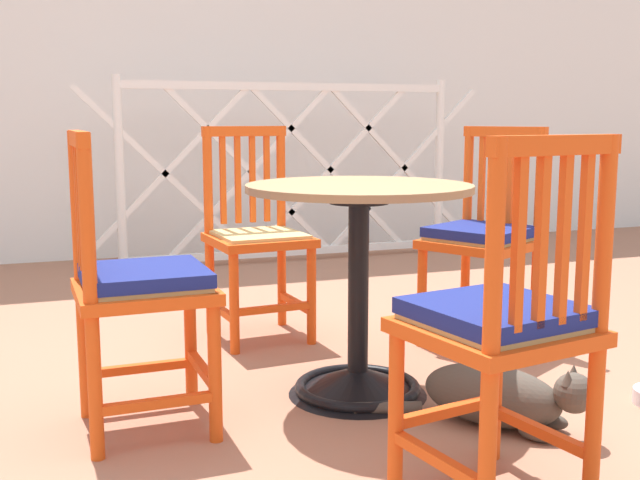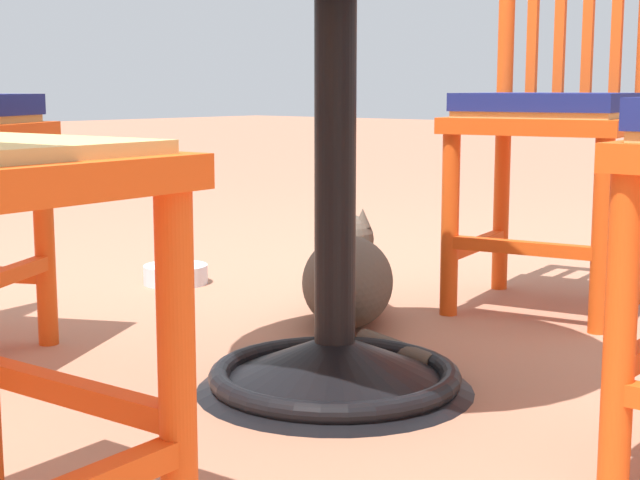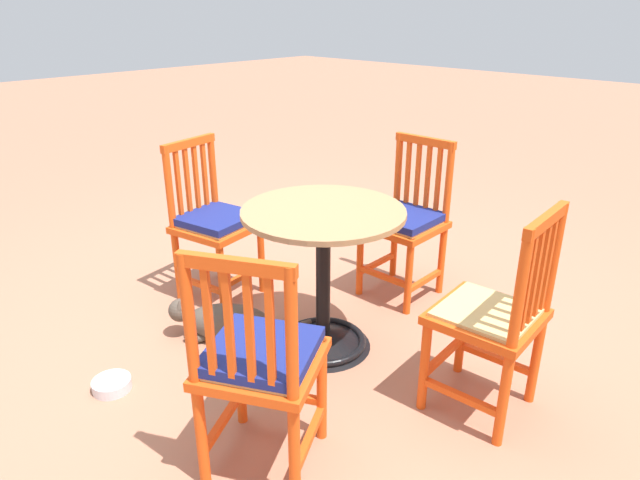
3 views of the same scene
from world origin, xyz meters
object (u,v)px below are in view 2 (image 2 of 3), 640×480
at_px(orange_chair_facing_out, 553,118).
at_px(pet_water_bowl, 176,274).
at_px(tabby_cat, 349,277).
at_px(cafe_table, 335,226).

relative_size(orange_chair_facing_out, pet_water_bowl, 5.36).
bearing_deg(pet_water_bowl, orange_chair_facing_out, -156.51).
distance_m(orange_chair_facing_out, tabby_cat, 0.60).
bearing_deg(pet_water_bowl, tabby_cat, 178.47).
height_order(tabby_cat, pet_water_bowl, tabby_cat).
relative_size(tabby_cat, pet_water_bowl, 3.49).
bearing_deg(orange_chair_facing_out, tabby_cat, 54.89).
bearing_deg(orange_chair_facing_out, cafe_table, 91.88).
xyz_separation_m(cafe_table, orange_chair_facing_out, (0.03, -0.82, 0.16)).
distance_m(cafe_table, tabby_cat, 0.56).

